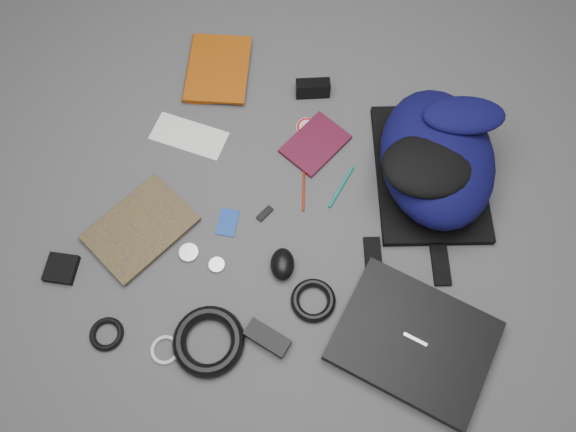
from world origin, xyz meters
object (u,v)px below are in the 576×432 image
(textbook_red, at_px, (187,67))
(power_brick, at_px, (267,338))
(laptop, at_px, (414,341))
(mouse, at_px, (282,264))
(comic_book, at_px, (118,205))
(compact_camera, at_px, (313,88))
(dvd_case, at_px, (315,144))
(backpack, at_px, (437,157))
(pouch, at_px, (61,268))

(textbook_red, height_order, power_brick, same)
(laptop, xyz_separation_m, mouse, (-0.40, 0.09, 0.01))
(comic_book, height_order, compact_camera, compact_camera)
(compact_camera, relative_size, mouse, 1.15)
(mouse, bearing_deg, compact_camera, 81.10)
(dvd_case, bearing_deg, backpack, 25.89)
(compact_camera, bearing_deg, textbook_red, 163.94)
(mouse, distance_m, power_brick, 0.21)
(backpack, height_order, power_brick, backpack)
(mouse, xyz_separation_m, pouch, (-0.60, -0.20, -0.01))
(comic_book, height_order, mouse, mouse)
(laptop, relative_size, pouch, 4.72)
(dvd_case, relative_size, compact_camera, 1.77)
(power_brick, xyz_separation_m, pouch, (-0.62, 0.01, -0.00))
(dvd_case, relative_size, mouse, 2.04)
(backpack, distance_m, laptop, 0.53)
(backpack, relative_size, power_brick, 4.13)
(textbook_red, relative_size, comic_book, 0.94)
(compact_camera, bearing_deg, backpack, -43.27)
(comic_book, height_order, power_brick, power_brick)
(laptop, xyz_separation_m, textbook_red, (-0.93, 0.66, -0.01))
(textbook_red, bearing_deg, compact_camera, -9.15)
(laptop, relative_size, mouse, 4.19)
(backpack, bearing_deg, compact_camera, 138.72)
(textbook_red, relative_size, mouse, 2.87)
(dvd_case, xyz_separation_m, power_brick, (0.06, -0.63, 0.01))
(dvd_case, bearing_deg, laptop, -25.30)
(textbook_red, relative_size, pouch, 3.23)
(textbook_red, bearing_deg, laptop, -49.57)
(mouse, bearing_deg, textbook_red, 115.02)
(pouch, bearing_deg, backpack, 34.01)
(laptop, xyz_separation_m, power_brick, (-0.38, -0.11, -0.00))
(comic_book, bearing_deg, textbook_red, 115.77)
(textbook_red, relative_size, compact_camera, 2.49)
(textbook_red, bearing_deg, mouse, -61.33)
(backpack, distance_m, compact_camera, 0.47)
(pouch, bearing_deg, laptop, 6.24)
(laptop, bearing_deg, power_brick, -153.41)
(backpack, relative_size, laptop, 1.28)
(backpack, xyz_separation_m, power_brick, (-0.31, -0.63, -0.09))
(textbook_red, xyz_separation_m, comic_book, (-0.01, -0.54, -0.00))
(backpack, distance_m, comic_book, 0.96)
(dvd_case, xyz_separation_m, mouse, (0.03, -0.42, 0.02))
(textbook_red, bearing_deg, comic_book, -104.90)
(pouch, bearing_deg, comic_book, 73.28)
(laptop, xyz_separation_m, pouch, (-1.00, -0.11, -0.01))
(mouse, relative_size, power_brick, 0.77)
(power_brick, bearing_deg, mouse, 110.34)
(dvd_case, relative_size, power_brick, 1.58)
(textbook_red, bearing_deg, dvd_case, -30.75)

